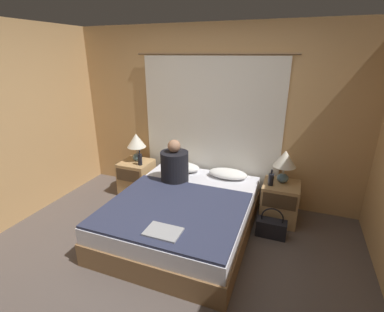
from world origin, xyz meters
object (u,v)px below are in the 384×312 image
object	(u,v)px
nightstand_right	(280,202)
lamp_left	(136,143)
pillow_left	(182,167)
nightstand_left	(137,177)
beer_bottle_on_right_stand	(271,179)
beer_bottle_on_left_stand	(140,159)
bed	(184,215)
handbag_on_floor	(271,227)
person_left_in_bed	(175,165)
lamp_right	(285,161)
laptop_on_bed	(163,232)
pillow_right	(228,174)

from	to	relation	value
nightstand_right	lamp_left	bearing A→B (deg)	178.44
pillow_left	nightstand_left	bearing A→B (deg)	-172.14
beer_bottle_on_right_stand	beer_bottle_on_left_stand	bearing A→B (deg)	180.00
pillow_left	bed	bearing A→B (deg)	-65.97
bed	handbag_on_floor	bearing A→B (deg)	15.16
person_left_in_bed	nightstand_left	bearing A→B (deg)	161.26
lamp_left	pillow_left	bearing A→B (deg)	3.29
person_left_in_bed	lamp_right	bearing A→B (deg)	13.22
nightstand_right	person_left_in_bed	xyz separation A→B (m)	(-1.39, -0.27, 0.42)
lamp_left	beer_bottle_on_right_stand	size ratio (longest dim) A/B	2.04
beer_bottle_on_left_stand	handbag_on_floor	size ratio (longest dim) A/B	0.60
laptop_on_bed	nightstand_left	bearing A→B (deg)	129.84
lamp_right	pillow_right	distance (m)	0.80
nightstand_left	beer_bottle_on_right_stand	size ratio (longest dim) A/B	2.46
bed	beer_bottle_on_right_stand	bearing A→B (deg)	32.45
lamp_left	beer_bottle_on_right_stand	distance (m)	2.06
beer_bottle_on_left_stand	laptop_on_bed	bearing A→B (deg)	-51.82
beer_bottle_on_right_stand	handbag_on_floor	xyz separation A→B (m)	(0.09, -0.33, -0.49)
beer_bottle_on_left_stand	laptop_on_bed	distance (m)	1.71
lamp_left	pillow_right	size ratio (longest dim) A/B	0.80
nightstand_right	laptop_on_bed	world-z (taller)	nightstand_right
nightstand_right	nightstand_left	bearing A→B (deg)	180.00
beer_bottle_on_left_stand	handbag_on_floor	xyz separation A→B (m)	(2.00, -0.33, -0.50)
nightstand_left	pillow_right	world-z (taller)	pillow_right
nightstand_left	nightstand_right	bearing A→B (deg)	0.00
nightstand_left	person_left_in_bed	size ratio (longest dim) A/B	0.89
laptop_on_bed	lamp_right	bearing A→B (deg)	56.17
laptop_on_bed	handbag_on_floor	world-z (taller)	laptop_on_bed
bed	handbag_on_floor	size ratio (longest dim) A/B	5.07
pillow_left	handbag_on_floor	world-z (taller)	pillow_left
nightstand_left	pillow_right	distance (m)	1.47
pillow_right	beer_bottle_on_right_stand	bearing A→B (deg)	-16.86
lamp_right	beer_bottle_on_left_stand	world-z (taller)	lamp_right
beer_bottle_on_right_stand	bed	bearing A→B (deg)	-147.55
nightstand_right	beer_bottle_on_right_stand	size ratio (longest dim) A/B	2.46
lamp_right	beer_bottle_on_left_stand	bearing A→B (deg)	-176.08
beer_bottle_on_left_stand	handbag_on_floor	bearing A→B (deg)	-9.25
pillow_left	beer_bottle_on_left_stand	distance (m)	0.64
handbag_on_floor	nightstand_left	bearing A→B (deg)	169.20
person_left_in_bed	nightstand_right	bearing A→B (deg)	10.88
lamp_left	beer_bottle_on_left_stand	bearing A→B (deg)	-46.76
nightstand_left	beer_bottle_on_right_stand	distance (m)	2.07
handbag_on_floor	nightstand_right	bearing A→B (deg)	83.01
person_left_in_bed	laptop_on_bed	bearing A→B (deg)	-70.97
bed	beer_bottle_on_right_stand	xyz separation A→B (m)	(0.95, 0.61, 0.38)
lamp_left	handbag_on_floor	distance (m)	2.29
beer_bottle_on_left_stand	bed	bearing A→B (deg)	-32.37
pillow_right	beer_bottle_on_left_stand	xyz separation A→B (m)	(-1.31, -0.18, 0.10)
lamp_left	lamp_right	bearing A→B (deg)	0.00
nightstand_right	pillow_right	distance (m)	0.79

